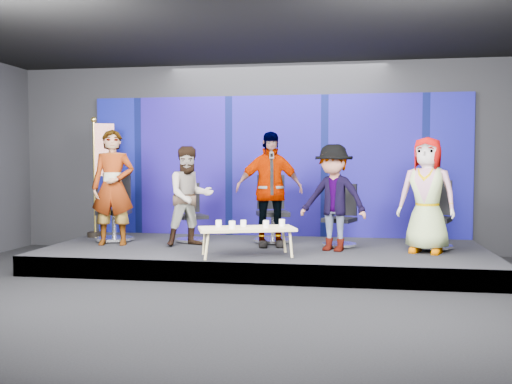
# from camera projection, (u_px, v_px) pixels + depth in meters

# --- Properties ---
(ground) EXTENTS (10.00, 10.00, 0.00)m
(ground) POSITION_uv_depth(u_px,v_px,m) (234.00, 303.00, 6.77)
(ground) COLOR black
(ground) RESTS_ON ground
(room_walls) EXTENTS (10.02, 8.02, 3.51)m
(room_walls) POSITION_uv_depth(u_px,v_px,m) (234.00, 97.00, 6.65)
(room_walls) COLOR black
(room_walls) RESTS_ON ground
(riser) EXTENTS (7.00, 3.00, 0.30)m
(riser) POSITION_uv_depth(u_px,v_px,m) (265.00, 256.00, 9.23)
(riser) COLOR black
(riser) RESTS_ON ground
(backdrop) EXTENTS (7.00, 0.08, 2.60)m
(backdrop) POSITION_uv_depth(u_px,v_px,m) (276.00, 166.00, 10.58)
(backdrop) COLOR #081063
(backdrop) RESTS_ON riser
(chair_a) EXTENTS (0.77, 0.77, 1.18)m
(chair_a) POSITION_uv_depth(u_px,v_px,m) (115.00, 219.00, 9.93)
(chair_a) COLOR silver
(chair_a) RESTS_ON riser
(panelist_a) EXTENTS (0.77, 0.58, 1.91)m
(panelist_a) POSITION_uv_depth(u_px,v_px,m) (113.00, 187.00, 9.40)
(panelist_a) COLOR black
(panelist_a) RESTS_ON riser
(chair_b) EXTENTS (0.79, 0.79, 1.01)m
(chair_b) POSITION_uv_depth(u_px,v_px,m) (191.00, 222.00, 9.82)
(chair_b) COLOR silver
(chair_b) RESTS_ON riser
(panelist_b) EXTENTS (1.00, 0.95, 1.63)m
(panelist_b) POSITION_uv_depth(u_px,v_px,m) (190.00, 196.00, 9.30)
(panelist_b) COLOR black
(panelist_b) RESTS_ON riser
(chair_c) EXTENTS (0.80, 0.80, 1.15)m
(chair_c) POSITION_uv_depth(u_px,v_px,m) (272.00, 220.00, 9.73)
(chair_c) COLOR silver
(chair_c) RESTS_ON riser
(panelist_c) EXTENTS (1.17, 0.74, 1.86)m
(panelist_c) POSITION_uv_depth(u_px,v_px,m) (269.00, 189.00, 9.20)
(panelist_c) COLOR black
(panelist_c) RESTS_ON riser
(chair_d) EXTENTS (0.73, 0.73, 1.02)m
(chair_d) POSITION_uv_depth(u_px,v_px,m) (340.00, 226.00, 9.27)
(chair_d) COLOR silver
(chair_d) RESTS_ON riser
(panelist_d) EXTENTS (1.21, 0.94, 1.65)m
(panelist_d) POSITION_uv_depth(u_px,v_px,m) (333.00, 198.00, 8.77)
(panelist_d) COLOR black
(panelist_d) RESTS_ON riser
(chair_e) EXTENTS (0.78, 0.78, 1.08)m
(chair_e) POSITION_uv_depth(u_px,v_px,m) (435.00, 226.00, 9.05)
(chair_e) COLOR silver
(chair_e) RESTS_ON riser
(panelist_e) EXTENTS (0.99, 0.81, 1.75)m
(panelist_e) POSITION_uv_depth(u_px,v_px,m) (427.00, 195.00, 8.59)
(panelist_e) COLOR black
(panelist_e) RESTS_ON riser
(coffee_table) EXTENTS (1.49, 1.00, 0.42)m
(coffee_table) POSITION_uv_depth(u_px,v_px,m) (247.00, 230.00, 8.27)
(coffee_table) COLOR tan
(coffee_table) RESTS_ON riser
(mug_a) EXTENTS (0.09, 0.09, 0.10)m
(mug_a) POSITION_uv_depth(u_px,v_px,m) (219.00, 224.00, 8.29)
(mug_a) COLOR silver
(mug_a) RESTS_ON coffee_table
(mug_b) EXTENTS (0.09, 0.09, 0.11)m
(mug_b) POSITION_uv_depth(u_px,v_px,m) (232.00, 225.00, 8.12)
(mug_b) COLOR silver
(mug_b) RESTS_ON coffee_table
(mug_c) EXTENTS (0.08, 0.08, 0.10)m
(mug_c) POSITION_uv_depth(u_px,v_px,m) (243.00, 223.00, 8.34)
(mug_c) COLOR silver
(mug_c) RESTS_ON coffee_table
(mug_d) EXTENTS (0.09, 0.09, 0.11)m
(mug_d) POSITION_uv_depth(u_px,v_px,m) (266.00, 224.00, 8.23)
(mug_d) COLOR silver
(mug_d) RESTS_ON coffee_table
(mug_e) EXTENTS (0.09, 0.09, 0.10)m
(mug_e) POSITION_uv_depth(u_px,v_px,m) (282.00, 223.00, 8.42)
(mug_e) COLOR silver
(mug_e) RESTS_ON coffee_table
(flag_stand) EXTENTS (0.49, 0.31, 2.19)m
(flag_stand) POSITION_uv_depth(u_px,v_px,m) (101.00, 174.00, 10.41)
(flag_stand) COLOR black
(flag_stand) RESTS_ON riser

